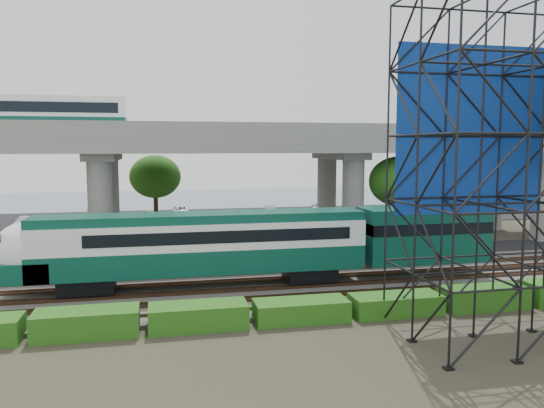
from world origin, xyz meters
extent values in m
plane|color=#474233|center=(0.00, 0.00, 0.00)|extent=(140.00, 140.00, 0.00)
cube|color=slate|center=(0.00, 2.00, 0.10)|extent=(90.00, 12.00, 0.20)
cube|color=black|center=(0.00, 10.50, 0.04)|extent=(90.00, 5.00, 0.08)
cube|color=black|center=(0.00, 34.00, 0.04)|extent=(90.00, 18.00, 0.08)
cube|color=#476275|center=(0.00, 56.00, 0.01)|extent=(140.00, 40.00, 0.03)
cube|color=#472D1E|center=(0.00, -2.72, 0.28)|extent=(90.00, 0.08, 0.16)
cube|color=#472D1E|center=(0.00, -1.28, 0.28)|extent=(90.00, 0.08, 0.16)
cube|color=#472D1E|center=(0.00, -0.72, 0.28)|extent=(90.00, 0.08, 0.16)
cube|color=#472D1E|center=(0.00, 0.72, 0.28)|extent=(90.00, 0.08, 0.16)
cube|color=#472D1E|center=(0.00, 1.28, 0.28)|extent=(90.00, 0.08, 0.16)
cube|color=#472D1E|center=(0.00, 2.72, 0.28)|extent=(90.00, 0.08, 0.16)
cube|color=#472D1E|center=(0.00, 3.28, 0.28)|extent=(90.00, 0.08, 0.16)
cube|color=#472D1E|center=(0.00, 4.72, 0.28)|extent=(90.00, 0.08, 0.16)
cube|color=#472D1E|center=(0.00, 5.28, 0.28)|extent=(90.00, 0.08, 0.16)
cube|color=#472D1E|center=(0.00, 6.72, 0.28)|extent=(90.00, 0.08, 0.16)
cube|color=black|center=(-9.74, 2.00, 0.81)|extent=(3.00, 2.20, 0.90)
cube|color=black|center=(3.26, 2.00, 0.81)|extent=(3.00, 2.20, 0.90)
cube|color=#094334|center=(-3.24, 2.00, 1.96)|extent=(19.00, 3.00, 1.40)
cube|color=white|center=(-3.24, 2.00, 3.41)|extent=(19.00, 3.00, 1.50)
cube|color=#094334|center=(-3.24, 2.00, 4.41)|extent=(19.00, 2.60, 0.50)
cube|color=black|center=(-2.24, 2.00, 3.46)|extent=(15.00, 3.06, 0.70)
ellipsoid|color=white|center=(-12.74, 2.00, 2.86)|extent=(3.60, 3.00, 3.20)
cube|color=#094334|center=(-12.74, 2.00, 1.81)|extent=(2.60, 3.00, 1.10)
cube|color=black|center=(-13.84, 2.00, 3.36)|extent=(0.48, 2.00, 1.09)
cube|color=#094334|center=(10.76, 2.00, 2.96)|extent=(8.00, 3.00, 3.40)
cube|color=#9E9B93|center=(0.00, 16.00, 8.60)|extent=(80.00, 12.00, 1.20)
cube|color=#9E9B93|center=(0.00, 10.25, 9.75)|extent=(80.00, 0.50, 1.10)
cube|color=#9E9B93|center=(0.00, 21.75, 9.75)|extent=(80.00, 0.50, 1.10)
cylinder|color=#9E9B93|center=(-10.00, 12.50, 4.00)|extent=(1.80, 1.80, 8.00)
cylinder|color=#9E9B93|center=(-10.00, 19.50, 4.00)|extent=(1.80, 1.80, 8.00)
cube|color=#9E9B93|center=(-10.00, 16.00, 7.70)|extent=(2.40, 9.00, 0.60)
cylinder|color=#9E9B93|center=(10.00, 12.50, 4.00)|extent=(1.80, 1.80, 8.00)
cylinder|color=#9E9B93|center=(10.00, 19.50, 4.00)|extent=(1.80, 1.80, 8.00)
cube|color=#9E9B93|center=(10.00, 16.00, 7.70)|extent=(2.40, 9.00, 0.60)
cylinder|color=#9E9B93|center=(28.00, 12.50, 4.00)|extent=(1.80, 1.80, 8.00)
cylinder|color=#9E9B93|center=(28.00, 19.50, 4.00)|extent=(1.80, 1.80, 8.00)
cube|color=#9E9B93|center=(28.00, 16.00, 7.70)|extent=(2.40, 9.00, 0.60)
cube|color=black|center=(-14.14, 16.00, 9.55)|extent=(12.00, 2.50, 0.70)
cube|color=#094334|center=(-14.14, 16.00, 10.35)|extent=(12.00, 2.50, 0.90)
cube|color=white|center=(-14.14, 16.00, 11.45)|extent=(12.00, 2.50, 1.30)
cube|color=black|center=(-14.14, 16.00, 11.50)|extent=(11.00, 2.56, 0.80)
cube|color=white|center=(-14.14, 16.00, 12.25)|extent=(12.00, 2.40, 0.30)
cube|color=#0D3698|center=(9.54, -4.95, 9.30)|extent=(8.10, 0.08, 8.25)
cube|color=black|center=(9.54, -8.00, 0.04)|extent=(9.36, 6.36, 0.08)
cube|color=#205814|center=(-9.00, -4.30, 0.60)|extent=(4.60, 1.80, 1.20)
cube|color=#205814|center=(-4.00, -4.30, 0.58)|extent=(4.60, 1.80, 1.15)
cube|color=#205814|center=(1.00, -4.30, 0.52)|extent=(4.60, 1.80, 1.03)
cube|color=#205814|center=(6.00, -4.30, 0.51)|extent=(4.60, 1.80, 1.01)
cube|color=#205814|center=(11.00, -4.30, 0.56)|extent=(4.60, 1.80, 1.12)
cylinder|color=#382314|center=(14.00, 12.50, 2.40)|extent=(0.44, 0.44, 4.80)
ellipsoid|color=#205814|center=(14.00, 12.50, 5.60)|extent=(4.94, 4.94, 4.18)
cylinder|color=#382314|center=(-6.00, 24.00, 2.40)|extent=(0.44, 0.44, 4.80)
ellipsoid|color=#205814|center=(-6.00, 24.00, 5.60)|extent=(4.94, 4.94, 4.18)
imported|color=black|center=(-3.35, 10.34, 0.77)|extent=(5.40, 3.53, 1.38)
imported|color=silver|center=(-19.74, 31.00, 0.67)|extent=(1.64, 3.54, 1.17)
imported|color=#94969A|center=(-13.22, 36.00, 0.69)|extent=(2.06, 3.92, 1.23)
imported|color=#9FA1A7|center=(-6.03, 31.00, 0.67)|extent=(2.41, 4.32, 1.18)
imported|color=silver|center=(-3.15, 36.00, 0.69)|extent=(2.23, 4.50, 1.23)
imported|color=black|center=(0.47, 31.00, 0.68)|extent=(1.45, 3.55, 1.20)
imported|color=#ADB0B5|center=(7.93, 36.00, 0.63)|extent=(1.69, 3.45, 1.09)
imported|color=white|center=(12.74, 31.00, 0.66)|extent=(2.53, 4.27, 1.16)
imported|color=#AAADB2|center=(15.06, 36.00, 0.67)|extent=(2.62, 4.48, 1.17)
camera|label=1|loc=(-5.68, -28.66, 8.51)|focal=35.00mm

